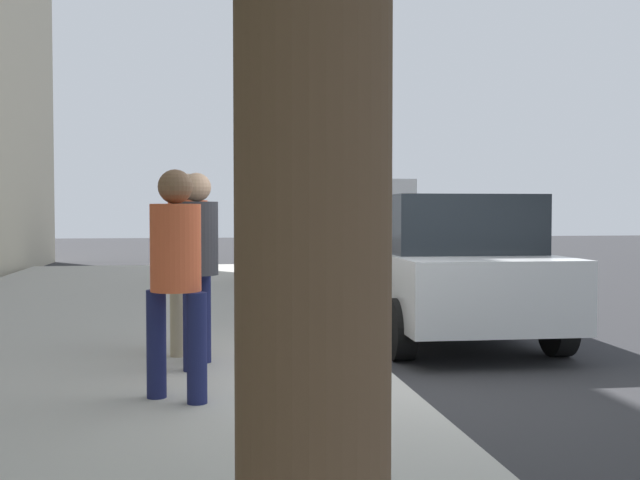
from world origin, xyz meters
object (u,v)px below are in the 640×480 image
pedestrian_at_meter (197,252)px  parked_sedan_near (444,266)px  pedestrian_bystander (176,265)px  parking_officer (188,247)px  parked_van_far (342,227)px  parking_meter (313,255)px  traffic_signal (251,164)px

pedestrian_at_meter → parked_sedan_near: pedestrian_at_meter is taller
pedestrian_bystander → parking_officer: 1.92m
pedestrian_bystander → parked_sedan_near: 4.60m
parked_sedan_near → parked_van_far: 6.88m
parking_meter → parking_officer: size_ratio=0.78×
parking_officer → parked_sedan_near: size_ratio=0.40×
pedestrian_bystander → parked_sedan_near: size_ratio=0.39×
pedestrian_at_meter → parked_van_far: 9.44m
parking_meter → parking_officer: bearing=57.9°
parking_meter → parked_sedan_near: (2.10, -1.98, -0.27)m
pedestrian_at_meter → parked_van_far: (8.94, -3.05, 0.06)m
traffic_signal → parking_officer: bearing=171.7°
parking_meter → parked_van_far: (8.98, -1.98, 0.09)m
pedestrian_bystander → traffic_signal: traffic_signal is taller
parked_van_far → traffic_signal: traffic_signal is taller
parking_officer → parking_meter: bearing=-1.1°
parked_sedan_near → traffic_signal: (6.76, 1.96, 1.68)m
pedestrian_at_meter → parking_officer: bearing=113.1°
parking_officer → parked_sedan_near: bearing=54.7°
traffic_signal → parked_van_far: bearing=-86.6°
parking_meter → parked_van_far: parked_van_far is taller
parked_sedan_near → parked_van_far: (6.87, -0.00, 0.36)m
parking_officer → parked_sedan_near: (1.37, -3.14, -0.33)m
pedestrian_bystander → parking_officer: parking_officer is taller
parked_sedan_near → parking_meter: bearing=136.7°
pedestrian_at_meter → traffic_signal: 8.99m
pedestrian_at_meter → parking_officer: (0.69, 0.09, 0.02)m
parking_meter → traffic_signal: traffic_signal is taller
pedestrian_at_meter → pedestrian_bystander: bearing=-81.5°
parked_sedan_near → parked_van_far: bearing=-0.0°
parking_meter → pedestrian_bystander: bearing=134.3°
parking_meter → pedestrian_at_meter: 1.07m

